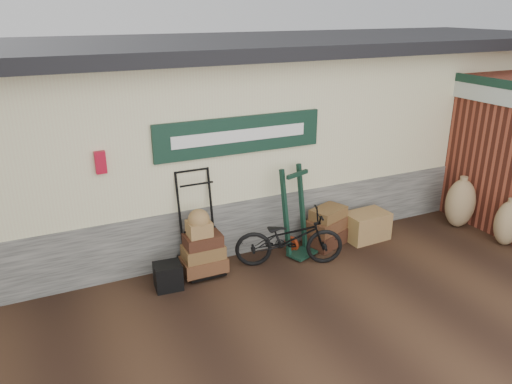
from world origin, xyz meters
TOP-DOWN VIEW (x-y plane):
  - ground at (0.00, 0.00)m, footprint 80.00×80.00m
  - station_building at (-0.01, 2.74)m, footprint 14.40×4.10m
  - brick_outbuilding at (4.70, 1.19)m, footprint 1.71×4.51m
  - porter_trolley at (-1.06, 0.79)m, footprint 0.78×0.59m
  - green_barrow at (0.49, 0.64)m, footprint 0.63×0.58m
  - suitcase_stack at (1.12, 0.70)m, footprint 0.85×0.69m
  - wicker_hamper at (1.84, 0.59)m, footprint 0.75×0.51m
  - black_trunk at (-1.63, 0.48)m, footprint 0.40×0.35m
  - bicycle at (0.23, 0.37)m, footprint 1.11×1.74m
  - burlap_sack_left at (3.65, 0.30)m, footprint 0.57×0.49m
  - burlap_sack_right at (3.80, -0.57)m, footprint 0.54×0.48m

SIDE VIEW (x-z plane):
  - ground at x=0.00m, z-range 0.00..0.00m
  - black_trunk at x=-1.63m, z-range 0.00..0.37m
  - wicker_hamper at x=1.84m, z-range 0.00..0.47m
  - suitcase_stack at x=1.12m, z-range 0.00..0.65m
  - burlap_sack_right at x=3.80m, z-range 0.00..0.76m
  - burlap_sack_left at x=3.65m, z-range 0.00..0.88m
  - bicycle at x=0.23m, z-range 0.00..0.96m
  - green_barrow at x=0.49m, z-range 0.00..1.42m
  - porter_trolley at x=-1.06m, z-range 0.00..1.56m
  - brick_outbuilding at x=4.70m, z-range -0.01..2.61m
  - station_building at x=-0.01m, z-range 0.01..3.21m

